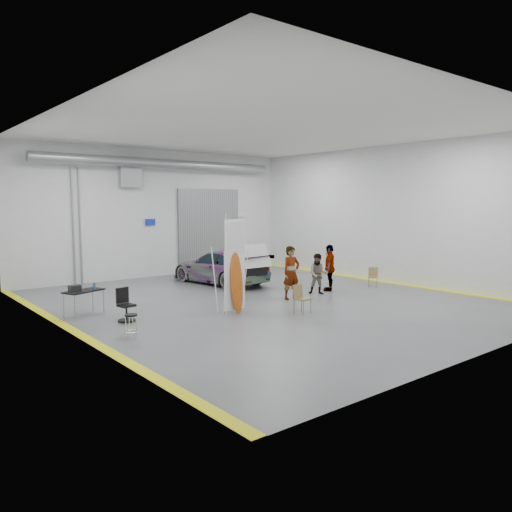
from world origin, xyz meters
TOP-DOWN VIEW (x-y plane):
  - ground at (0.00, 0.00)m, footprint 16.00×16.00m
  - room_shell at (0.24, 2.22)m, footprint 14.02×16.18m
  - sedan_car at (0.96, 4.30)m, footprint 2.54×5.12m
  - person_a at (0.89, -0.32)m, footprint 0.75×0.53m
  - person_b at (2.40, -0.22)m, footprint 0.96×0.95m
  - person_c at (3.30, 0.03)m, footprint 1.13×1.00m
  - surfboard_display at (-2.09, -0.92)m, footprint 0.89×0.32m
  - folding_chair_near at (-0.45, -2.28)m, footprint 0.48×0.50m
  - folding_chair_far at (5.41, -0.46)m, footprint 0.52×0.62m
  - shop_stool at (-5.97, -1.73)m, footprint 0.34×0.34m
  - work_table at (-5.96, 1.87)m, footprint 1.36×0.99m
  - office_chair at (-5.24, 0.24)m, footprint 0.52×0.52m
  - trunk_lid at (0.96, 2.09)m, footprint 1.67×1.01m

SIDE VIEW (x-z plane):
  - ground at x=0.00m, z-range 0.00..0.00m
  - folding_chair_far at x=5.41m, z-range -0.15..0.66m
  - folding_chair_near at x=-0.45m, z-range -0.17..0.74m
  - shop_stool at x=-5.97m, z-range 0.00..0.65m
  - office_chair at x=-5.24m, z-range -0.06..0.92m
  - sedan_car at x=0.96m, z-range 0.00..1.43m
  - work_table at x=-5.96m, z-range 0.27..1.27m
  - person_b at x=2.40m, z-range 0.00..1.57m
  - person_c at x=3.30m, z-range 0.00..1.85m
  - person_a at x=0.89m, z-range 0.00..1.95m
  - surfboard_display at x=-2.09m, z-range -0.30..2.87m
  - trunk_lid at x=0.96m, z-range 1.43..1.47m
  - room_shell at x=0.24m, z-range 1.07..7.08m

